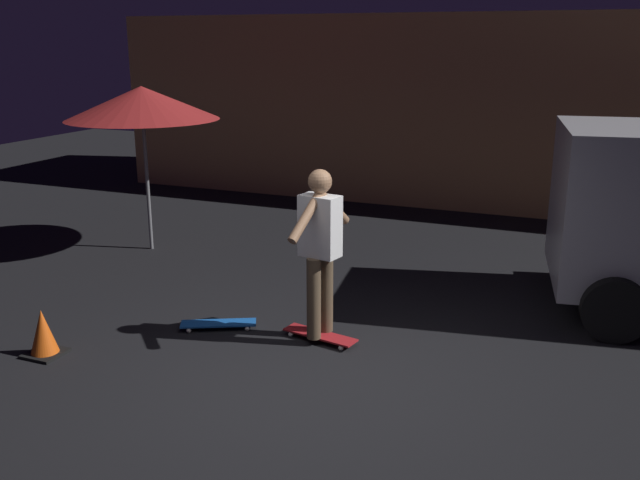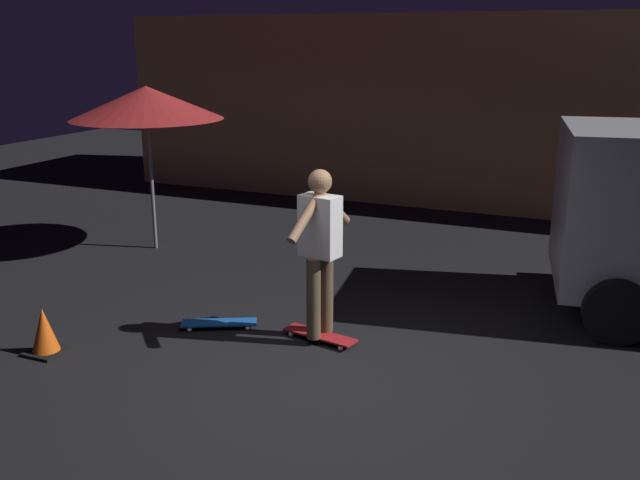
# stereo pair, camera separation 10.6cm
# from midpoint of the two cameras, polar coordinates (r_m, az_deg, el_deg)

# --- Properties ---
(ground_plane) EXTENTS (28.00, 28.00, 0.00)m
(ground_plane) POSITION_cam_midpoint_polar(r_m,az_deg,el_deg) (6.31, -1.04, -11.61)
(ground_plane) COLOR black
(low_building) EXTENTS (13.70, 3.33, 3.34)m
(low_building) POSITION_cam_midpoint_polar(r_m,az_deg,el_deg) (13.97, 12.90, 10.42)
(low_building) COLOR tan
(low_building) RESTS_ON ground_plane
(patio_umbrella) EXTENTS (2.10, 2.10, 2.30)m
(patio_umbrella) POSITION_cam_midpoint_polar(r_m,az_deg,el_deg) (10.12, -14.45, 10.64)
(patio_umbrella) COLOR slate
(patio_umbrella) RESTS_ON ground_plane
(skateboard_ridden) EXTENTS (0.80, 0.35, 0.07)m
(skateboard_ridden) POSITION_cam_midpoint_polar(r_m,az_deg,el_deg) (7.14, -0.43, -7.70)
(skateboard_ridden) COLOR #AD1E23
(skateboard_ridden) RESTS_ON ground_plane
(skateboard_spare) EXTENTS (0.79, 0.53, 0.07)m
(skateboard_spare) POSITION_cam_midpoint_polar(r_m,az_deg,el_deg) (7.50, -8.59, -6.69)
(skateboard_spare) COLOR #1959B2
(skateboard_spare) RESTS_ON ground_plane
(skater) EXTENTS (0.41, 0.98, 1.67)m
(skater) POSITION_cam_midpoint_polar(r_m,az_deg,el_deg) (6.81, -0.44, -0.11)
(skater) COLOR brown
(skater) RESTS_ON skateboard_ridden
(traffic_cone) EXTENTS (0.34, 0.34, 0.46)m
(traffic_cone) POSITION_cam_midpoint_polar(r_m,az_deg,el_deg) (7.29, -21.80, -7.09)
(traffic_cone) COLOR black
(traffic_cone) RESTS_ON ground_plane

